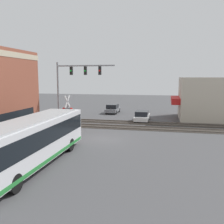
# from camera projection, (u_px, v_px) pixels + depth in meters

# --- Properties ---
(ground_plane) EXTENTS (120.00, 120.00, 0.00)m
(ground_plane) POSITION_uv_depth(u_px,v_px,m) (103.00, 140.00, 23.28)
(ground_plane) COLOR #4C4C4F
(shop_building) EXTENTS (8.48, 9.19, 5.76)m
(shop_building) POSITION_uv_depth(u_px,v_px,m) (209.00, 99.00, 34.15)
(shop_building) COLOR beige
(shop_building) RESTS_ON ground
(city_bus) EXTENTS (11.41, 2.59, 3.15)m
(city_bus) POSITION_uv_depth(u_px,v_px,m) (33.00, 139.00, 16.33)
(city_bus) COLOR silver
(city_bus) RESTS_ON ground
(traffic_signal_gantry) EXTENTS (0.42, 6.58, 7.43)m
(traffic_signal_gantry) POSITION_uv_depth(u_px,v_px,m) (74.00, 80.00, 27.39)
(traffic_signal_gantry) COLOR gray
(traffic_signal_gantry) RESTS_ON ground
(crossing_signal) EXTENTS (1.41, 1.18, 3.81)m
(crossing_signal) POSITION_uv_depth(u_px,v_px,m) (68.00, 109.00, 27.79)
(crossing_signal) COLOR gray
(crossing_signal) RESTS_ON ground
(rail_track_near) EXTENTS (2.60, 60.00, 0.15)m
(rail_track_near) POSITION_uv_depth(u_px,v_px,m) (116.00, 127.00, 29.08)
(rail_track_near) COLOR #332D28
(rail_track_near) RESTS_ON ground
(rail_track_far) EXTENTS (2.60, 60.00, 0.15)m
(rail_track_far) POSITION_uv_depth(u_px,v_px,m) (121.00, 122.00, 32.18)
(rail_track_far) COLOR #332D28
(rail_track_far) RESTS_ON ground
(parked_car_white) EXTENTS (4.58, 1.82, 1.40)m
(parked_car_white) POSITION_uv_depth(u_px,v_px,m) (142.00, 116.00, 33.03)
(parked_car_white) COLOR silver
(parked_car_white) RESTS_ON ground
(parked_car_grey) EXTENTS (4.34, 1.82, 1.46)m
(parked_car_grey) POSITION_uv_depth(u_px,v_px,m) (113.00, 109.00, 40.57)
(parked_car_grey) COLOR slate
(parked_car_grey) RESTS_ON ground
(pedestrian_at_crossing) EXTENTS (0.34, 0.34, 1.73)m
(pedestrian_at_crossing) POSITION_uv_depth(u_px,v_px,m) (67.00, 120.00, 28.68)
(pedestrian_at_crossing) COLOR #2D3351
(pedestrian_at_crossing) RESTS_ON ground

